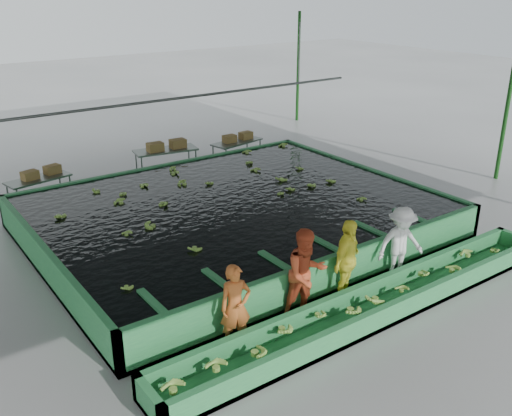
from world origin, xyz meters
TOP-DOWN VIEW (x-y plane):
  - ground at (0.00, 0.00)m, footprint 80.00×80.00m
  - shed_roof at (0.00, 0.00)m, footprint 20.00×22.00m
  - shed_posts at (0.00, 0.00)m, footprint 20.00×22.00m
  - flotation_tank at (0.00, 1.50)m, footprint 10.00×8.00m
  - tank_water at (0.00, 1.50)m, footprint 9.70×7.70m
  - sorting_trough at (0.00, -3.60)m, footprint 10.00×1.00m
  - cableway_rail at (0.00, 5.00)m, footprint 0.08×0.08m
  - rail_hanger_right at (5.00, 5.00)m, footprint 0.04×0.04m
  - worker_a at (-2.81, -2.80)m, footprint 0.67×0.51m
  - worker_b at (-1.15, -2.80)m, footprint 1.01×0.83m
  - worker_c at (-0.05, -2.80)m, footprint 1.16×0.82m
  - worker_d at (1.59, -2.80)m, footprint 1.25×0.95m
  - packing_table_left at (-3.64, 6.53)m, footprint 1.95×1.08m
  - packing_table_mid at (0.68, 6.75)m, footprint 2.21×1.18m
  - packing_table_right at (3.40, 6.46)m, footprint 2.04×1.11m
  - box_stack_left at (-3.50, 6.63)m, footprint 1.24×0.62m
  - box_stack_mid at (0.71, 6.70)m, footprint 1.37×0.44m
  - box_stack_right at (3.48, 6.51)m, footprint 1.22×0.41m
  - floating_bananas at (0.00, 2.30)m, footprint 9.23×6.29m
  - trough_bananas at (0.00, -3.60)m, footprint 9.02×0.60m

SIDE VIEW (x-z plane):
  - ground at x=0.00m, z-range 0.00..0.00m
  - sorting_trough at x=0.00m, z-range 0.00..0.50m
  - trough_bananas at x=0.00m, z-range 0.34..0.46m
  - packing_table_left at x=-3.64m, z-range 0.00..0.84m
  - packing_table_right at x=3.40m, z-range 0.00..0.88m
  - flotation_tank at x=0.00m, z-range 0.00..0.90m
  - packing_table_mid at x=0.68m, z-range 0.00..0.96m
  - worker_a at x=-2.81m, z-range 0.00..1.62m
  - box_stack_left at x=-3.50m, z-range 0.71..0.97m
  - tank_water at x=0.00m, z-range 0.85..0.85m
  - floating_bananas at x=0.00m, z-range 0.79..0.91m
  - worker_d at x=1.59m, z-range 0.00..1.72m
  - box_stack_right at x=3.48m, z-range 0.75..1.01m
  - worker_c at x=-0.05m, z-range 0.00..1.82m
  - worker_b at x=-1.15m, z-range 0.00..1.90m
  - box_stack_mid at x=0.71m, z-range 0.81..1.10m
  - shed_posts at x=0.00m, z-range 0.00..5.00m
  - cableway_rail at x=0.00m, z-range -4.00..10.00m
  - rail_hanger_right at x=5.00m, z-range 3.00..5.00m
  - shed_roof at x=0.00m, z-range 4.98..5.02m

